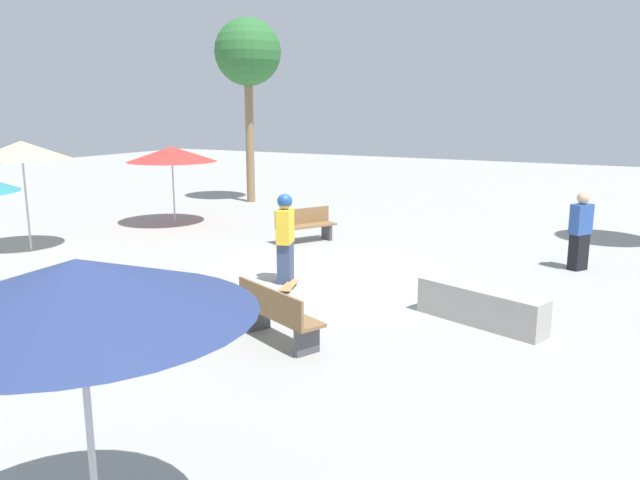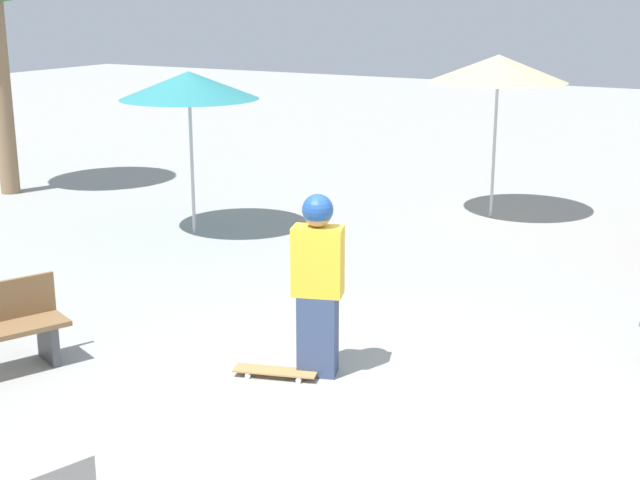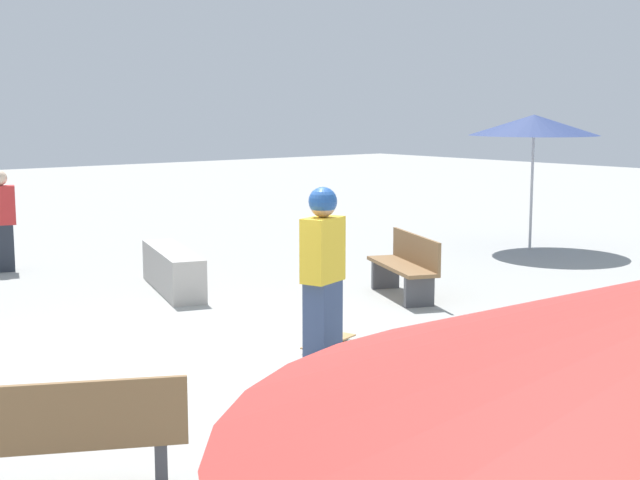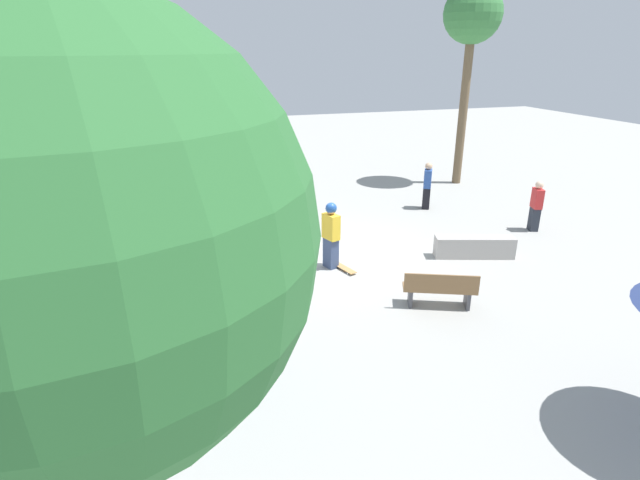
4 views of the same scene
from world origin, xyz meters
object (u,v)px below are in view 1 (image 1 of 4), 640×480
(skateboard, at_px, (289,285))
(bench_far, at_px, (305,226))
(shade_umbrella_red, at_px, (172,154))
(shade_umbrella_tan, at_px, (21,150))
(concrete_ledge, at_px, (480,306))
(shade_umbrella_navy, at_px, (78,287))
(bystander_far, at_px, (580,231))
(bench_near, at_px, (278,315))
(palm_tree_center_left, at_px, (248,55))
(skater_main, at_px, (285,235))

(skateboard, relative_size, bench_far, 0.51)
(shade_umbrella_red, bearing_deg, skateboard, -32.12)
(shade_umbrella_tan, bearing_deg, skateboard, 2.21)
(bench_far, xyz_separation_m, shade_umbrella_tan, (-5.27, -4.05, 1.97))
(skateboard, bearing_deg, concrete_ledge, 69.33)
(shade_umbrella_navy, height_order, bystander_far, shade_umbrella_navy)
(bench_far, xyz_separation_m, shade_umbrella_navy, (4.66, -10.89, 1.82))
(shade_umbrella_tan, height_order, shade_umbrella_navy, shade_umbrella_tan)
(concrete_ledge, relative_size, bystander_far, 1.32)
(bench_near, bearing_deg, bench_far, 139.97)
(shade_umbrella_red, bearing_deg, palm_tree_center_left, 97.76)
(skateboard, xyz_separation_m, bench_far, (-1.84, 3.78, 0.37))
(skater_main, distance_m, concrete_ledge, 4.06)
(palm_tree_center_left, bearing_deg, bench_far, -44.10)
(shade_umbrella_tan, bearing_deg, shade_umbrella_red, 81.01)
(bench_near, relative_size, bystander_far, 0.99)
(palm_tree_center_left, bearing_deg, skateboard, -51.34)
(concrete_ledge, bearing_deg, bench_far, 144.12)
(bench_far, distance_m, shade_umbrella_red, 4.88)
(bench_far, distance_m, bystander_far, 6.49)
(bench_far, xyz_separation_m, bystander_far, (6.46, 0.37, 0.40))
(skateboard, bearing_deg, palm_tree_center_left, -158.45)
(skater_main, bearing_deg, shade_umbrella_navy, 4.30)
(concrete_ledge, bearing_deg, palm_tree_center_left, 139.87)
(skateboard, distance_m, bench_far, 4.22)
(bystander_far, bearing_deg, skateboard, -16.56)
(concrete_ledge, xyz_separation_m, bench_far, (-5.54, 4.01, 0.13))
(shade_umbrella_tan, height_order, bystander_far, shade_umbrella_tan)
(bench_near, height_order, shade_umbrella_navy, shade_umbrella_navy)
(shade_umbrella_navy, distance_m, bystander_far, 11.49)
(skateboard, relative_size, concrete_ledge, 0.38)
(skater_main, bearing_deg, shade_umbrella_red, -139.52)
(skater_main, bearing_deg, palm_tree_center_left, -159.77)
(concrete_ledge, distance_m, bench_near, 3.26)
(concrete_ledge, xyz_separation_m, shade_umbrella_navy, (-0.88, -6.88, 1.95))
(skateboard, xyz_separation_m, bystander_far, (4.62, 4.15, 0.77))
(bench_far, xyz_separation_m, palm_tree_center_left, (-5.25, 5.09, 4.76))
(palm_tree_center_left, bearing_deg, bystander_far, -21.92)
(bench_far, height_order, shade_umbrella_tan, shade_umbrella_tan)
(skateboard, bearing_deg, shade_umbrella_tan, -104.91)
(bystander_far, bearing_deg, shade_umbrella_red, -57.92)
(shade_umbrella_navy, bearing_deg, bench_near, 107.86)
(shade_umbrella_red, xyz_separation_m, shade_umbrella_navy, (9.25, -11.15, 0.19))
(shade_umbrella_tan, xyz_separation_m, shade_umbrella_navy, (9.94, -6.84, -0.15))
(bench_far, relative_size, palm_tree_center_left, 0.25)
(bench_near, xyz_separation_m, bystander_far, (3.30, 6.61, 0.40))
(skater_main, distance_m, bystander_far, 6.22)
(shade_umbrella_red, distance_m, shade_umbrella_navy, 14.49)
(bench_near, height_order, shade_umbrella_tan, shade_umbrella_tan)
(skater_main, height_order, bench_near, skater_main)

